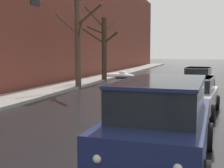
{
  "coord_description": "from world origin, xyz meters",
  "views": [
    {
      "loc": [
        2.83,
        0.31,
        2.4
      ],
      "look_at": [
        -0.84,
        12.0,
        1.11
      ],
      "focal_mm": 49.96,
      "sensor_mm": 36.0,
      "label": 1
    }
  ],
  "objects_px": {
    "bare_tree_far_down_block": "(104,47)",
    "suv_darkblue_approaching_near_lane": "(162,119)",
    "bare_tree_mid_block": "(78,38)",
    "sedan_grey_parked_kerbside_mid": "(198,78)",
    "sedan_silver_parked_kerbside_close": "(192,94)"
  },
  "relations": [
    {
      "from": "bare_tree_far_down_block",
      "to": "sedan_grey_parked_kerbside_mid",
      "type": "relative_size",
      "value": 1.46
    },
    {
      "from": "bare_tree_far_down_block",
      "to": "suv_darkblue_approaching_near_lane",
      "type": "bearing_deg",
      "value": -67.34
    },
    {
      "from": "bare_tree_far_down_block",
      "to": "suv_darkblue_approaching_near_lane",
      "type": "distance_m",
      "value": 18.8
    },
    {
      "from": "bare_tree_far_down_block",
      "to": "sedan_grey_parked_kerbside_mid",
      "type": "distance_m",
      "value": 8.66
    },
    {
      "from": "suv_darkblue_approaching_near_lane",
      "to": "sedan_grey_parked_kerbside_mid",
      "type": "height_order",
      "value": "suv_darkblue_approaching_near_lane"
    },
    {
      "from": "bare_tree_mid_block",
      "to": "sedan_grey_parked_kerbside_mid",
      "type": "height_order",
      "value": "bare_tree_mid_block"
    },
    {
      "from": "bare_tree_far_down_block",
      "to": "sedan_silver_parked_kerbside_close",
      "type": "height_order",
      "value": "bare_tree_far_down_block"
    },
    {
      "from": "bare_tree_mid_block",
      "to": "sedan_grey_parked_kerbside_mid",
      "type": "distance_m",
      "value": 7.89
    },
    {
      "from": "suv_darkblue_approaching_near_lane",
      "to": "sedan_silver_parked_kerbside_close",
      "type": "distance_m",
      "value": 5.92
    },
    {
      "from": "sedan_silver_parked_kerbside_close",
      "to": "bare_tree_far_down_block",
      "type": "bearing_deg",
      "value": 123.5
    },
    {
      "from": "suv_darkblue_approaching_near_lane",
      "to": "sedan_grey_parked_kerbside_mid",
      "type": "bearing_deg",
      "value": 88.97
    },
    {
      "from": "bare_tree_mid_block",
      "to": "suv_darkblue_approaching_near_lane",
      "type": "relative_size",
      "value": 1.39
    },
    {
      "from": "sedan_silver_parked_kerbside_close",
      "to": "sedan_grey_parked_kerbside_mid",
      "type": "relative_size",
      "value": 1.01
    },
    {
      "from": "bare_tree_mid_block",
      "to": "bare_tree_far_down_block",
      "type": "relative_size",
      "value": 1.07
    },
    {
      "from": "bare_tree_far_down_block",
      "to": "suv_darkblue_approaching_near_lane",
      "type": "relative_size",
      "value": 1.3
    }
  ]
}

